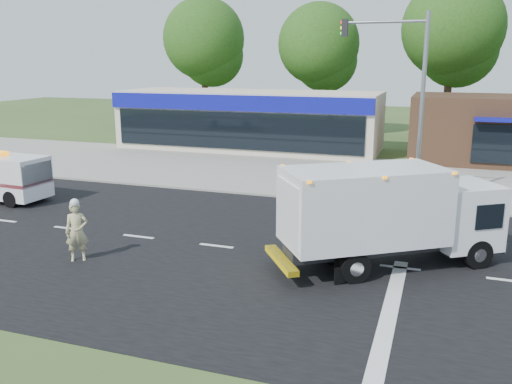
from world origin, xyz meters
TOP-DOWN VIEW (x-y plane):
  - ground at (0.00, 0.00)m, footprint 120.00×120.00m
  - road_asphalt at (0.00, 0.00)m, footprint 60.00×14.00m
  - sidewalk at (0.00, 8.20)m, footprint 60.00×2.40m
  - parking_apron at (0.00, 14.00)m, footprint 60.00×9.00m
  - lane_markings at (1.35, -1.35)m, footprint 55.20×7.00m
  - ems_box_truck at (2.51, 0.02)m, footprint 6.93×5.65m
  - emergency_worker at (-6.55, -2.61)m, footprint 0.82×0.76m
  - ambulance_van at (-14.52, 2.59)m, footprint 4.75×2.07m
  - retail_strip_mall at (-9.00, 19.93)m, footprint 18.00×6.20m
  - brown_storefront at (7.00, 19.98)m, footprint 10.00×6.70m
  - traffic_signal_pole at (2.35, 7.60)m, footprint 3.51×0.25m
  - background_trees at (-0.85, 28.16)m, footprint 36.77×7.39m

SIDE VIEW (x-z plane):
  - ground at x=0.00m, z-range 0.00..0.00m
  - road_asphalt at x=0.00m, z-range -0.01..0.01m
  - parking_apron at x=0.00m, z-range 0.00..0.02m
  - lane_markings at x=1.35m, z-range 0.01..0.02m
  - sidewalk at x=0.00m, z-range 0.00..0.12m
  - emergency_worker at x=-6.55m, z-range -0.02..1.97m
  - ambulance_van at x=-14.52m, z-range 0.01..2.20m
  - ems_box_truck at x=2.51m, z-range 0.23..3.31m
  - brown_storefront at x=7.00m, z-range 0.00..4.00m
  - retail_strip_mall at x=-9.00m, z-range 0.01..4.01m
  - traffic_signal_pole at x=2.35m, z-range 0.92..8.92m
  - background_trees at x=-0.85m, z-range 1.33..13.43m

